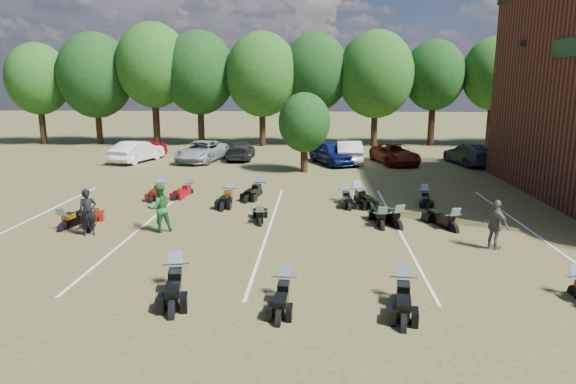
# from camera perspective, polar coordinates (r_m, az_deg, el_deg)

# --- Properties ---
(ground) EXTENTS (160.00, 160.00, 0.00)m
(ground) POSITION_cam_1_polar(r_m,az_deg,el_deg) (17.25, 7.03, -6.83)
(ground) COLOR brown
(ground) RESTS_ON ground
(car_0) EXTENTS (3.25, 4.60, 1.45)m
(car_0) POSITION_cam_1_polar(r_m,az_deg,el_deg) (38.72, -16.01, 4.54)
(car_0) COLOR maroon
(car_0) RESTS_ON ground
(car_1) EXTENTS (2.76, 4.81, 1.50)m
(car_1) POSITION_cam_1_polar(r_m,az_deg,el_deg) (37.69, -16.42, 4.35)
(car_1) COLOR silver
(car_1) RESTS_ON ground
(car_2) EXTENTS (3.35, 5.56, 1.44)m
(car_2) POSITION_cam_1_polar(r_m,az_deg,el_deg) (36.90, -9.57, 4.48)
(car_2) COLOR #969A9E
(car_2) RESTS_ON ground
(car_3) EXTENTS (1.90, 4.46, 1.28)m
(car_3) POSITION_cam_1_polar(r_m,az_deg,el_deg) (37.47, -5.29, 4.59)
(car_3) COLOR black
(car_3) RESTS_ON ground
(car_4) EXTENTS (3.63, 5.03, 1.59)m
(car_4) POSITION_cam_1_polar(r_m,az_deg,el_deg) (35.33, 4.94, 4.39)
(car_4) COLOR #0C1557
(car_4) RESTS_ON ground
(car_5) EXTENTS (1.69, 4.80, 1.58)m
(car_5) POSITION_cam_1_polar(r_m,az_deg,el_deg) (35.90, 6.74, 4.46)
(car_5) COLOR #ACACA7
(car_5) RESTS_ON ground
(car_6) EXTENTS (3.33, 5.25, 1.35)m
(car_6) POSITION_cam_1_polar(r_m,az_deg,el_deg) (36.14, 11.78, 4.15)
(car_6) COLOR #5A1305
(car_6) RESTS_ON ground
(car_7) EXTENTS (2.91, 5.29, 1.45)m
(car_7) POSITION_cam_1_polar(r_m,az_deg,el_deg) (37.18, 19.53, 4.01)
(car_7) COLOR #3B3A40
(car_7) RESTS_ON ground
(person_black) EXTENTS (0.76, 0.66, 1.74)m
(person_black) POSITION_cam_1_polar(r_m,az_deg,el_deg) (20.28, -21.35, -2.12)
(person_black) COLOR black
(person_black) RESTS_ON ground
(person_green) EXTENTS (1.13, 1.07, 1.84)m
(person_green) POSITION_cam_1_polar(r_m,az_deg,el_deg) (19.91, -14.07, -1.74)
(person_green) COLOR #215A28
(person_green) RESTS_ON ground
(person_grey) EXTENTS (0.89, 1.07, 1.71)m
(person_grey) POSITION_cam_1_polar(r_m,az_deg,el_deg) (18.72, 22.07, -3.39)
(person_grey) COLOR #565049
(person_grey) RESTS_ON ground
(motorcycle_2) EXTENTS (1.25, 2.55, 1.36)m
(motorcycle_2) POSITION_cam_1_polar(r_m,az_deg,el_deg) (14.84, -12.24, -10.26)
(motorcycle_2) COLOR black
(motorcycle_2) RESTS_ON ground
(motorcycle_3) EXTENTS (0.72, 2.08, 1.15)m
(motorcycle_3) POSITION_cam_1_polar(r_m,az_deg,el_deg) (13.89, -0.35, -11.57)
(motorcycle_3) COLOR black
(motorcycle_3) RESTS_ON ground
(motorcycle_4) EXTENTS (1.03, 2.34, 1.26)m
(motorcycle_4) POSITION_cam_1_polar(r_m,az_deg,el_deg) (14.08, 12.58, -11.55)
(motorcycle_4) COLOR black
(motorcycle_4) RESTS_ON ground
(motorcycle_5) EXTENTS (0.92, 2.15, 1.16)m
(motorcycle_5) POSITION_cam_1_polar(r_m,az_deg,el_deg) (15.89, 29.31, -10.07)
(motorcycle_5) COLOR black
(motorcycle_5) RESTS_ON ground
(motorcycle_7) EXTENTS (1.38, 2.45, 1.30)m
(motorcycle_7) POSITION_cam_1_polar(r_m,az_deg,el_deg) (21.10, -21.13, -4.01)
(motorcycle_7) COLOR maroon
(motorcycle_7) RESTS_ON ground
(motorcycle_8) EXTENTS (1.08, 2.32, 1.24)m
(motorcycle_8) POSITION_cam_1_polar(r_m,az_deg,el_deg) (21.55, -23.63, -3.89)
(motorcycle_8) COLOR black
(motorcycle_8) RESTS_ON ground
(motorcycle_10) EXTENTS (0.87, 2.10, 1.14)m
(motorcycle_10) POSITION_cam_1_polar(r_m,az_deg,el_deg) (20.46, -3.10, -3.68)
(motorcycle_10) COLOR black
(motorcycle_10) RESTS_ON ground
(motorcycle_11) EXTENTS (0.80, 2.30, 1.27)m
(motorcycle_11) POSITION_cam_1_polar(r_m,az_deg,el_deg) (20.27, 10.37, -4.02)
(motorcycle_11) COLOR black
(motorcycle_11) RESTS_ON ground
(motorcycle_12) EXTENTS (1.49, 2.46, 1.31)m
(motorcycle_12) POSITION_cam_1_polar(r_m,az_deg,el_deg) (20.60, 17.81, -4.16)
(motorcycle_12) COLOR black
(motorcycle_12) RESTS_ON ground
(motorcycle_13) EXTENTS (1.54, 2.53, 1.35)m
(motorcycle_13) POSITION_cam_1_polar(r_m,az_deg,el_deg) (20.43, 12.05, -3.96)
(motorcycle_13) COLOR black
(motorcycle_13) RESTS_ON ground
(motorcycle_14) EXTENTS (0.79, 2.24, 1.23)m
(motorcycle_14) POSITION_cam_1_polar(r_m,az_deg,el_deg) (26.57, -13.96, -0.30)
(motorcycle_14) COLOR #490D0A
(motorcycle_14) RESTS_ON ground
(motorcycle_15) EXTENTS (1.12, 2.09, 1.11)m
(motorcycle_15) POSITION_cam_1_polar(r_m,az_deg,el_deg) (26.42, -10.84, -0.22)
(motorcycle_15) COLOR maroon
(motorcycle_15) RESTS_ON ground
(motorcycle_16) EXTENTS (1.28, 2.46, 1.31)m
(motorcycle_16) POSITION_cam_1_polar(r_m,az_deg,el_deg) (25.80, -3.22, -0.32)
(motorcycle_16) COLOR black
(motorcycle_16) RESTS_ON ground
(motorcycle_17) EXTENTS (0.82, 2.36, 1.30)m
(motorcycle_17) POSITION_cam_1_polar(r_m,az_deg,el_deg) (24.50, -6.47, -1.06)
(motorcycle_17) COLOR black
(motorcycle_17) RESTS_ON ground
(motorcycle_18) EXTENTS (1.41, 2.57, 1.37)m
(motorcycle_18) POSITION_cam_1_polar(r_m,az_deg,el_deg) (24.58, 7.71, -1.05)
(motorcycle_18) COLOR black
(motorcycle_18) RESTS_ON ground
(motorcycle_19) EXTENTS (0.83, 2.18, 1.19)m
(motorcycle_19) POSITION_cam_1_polar(r_m,az_deg,el_deg) (24.47, 6.32, -1.07)
(motorcycle_19) COLOR black
(motorcycle_19) RESTS_ON ground
(motorcycle_20) EXTENTS (0.89, 2.13, 1.15)m
(motorcycle_20) POSITION_cam_1_polar(r_m,az_deg,el_deg) (25.22, 14.87, -1.01)
(motorcycle_20) COLOR black
(motorcycle_20) RESTS_ON ground
(tree_line) EXTENTS (56.00, 6.00, 9.79)m
(tree_line) POSITION_cam_1_polar(r_m,az_deg,el_deg) (45.27, 3.64, 13.13)
(tree_line) COLOR black
(tree_line) RESTS_ON ground
(young_tree_midfield) EXTENTS (3.20, 3.20, 4.70)m
(young_tree_midfield) POSITION_cam_1_polar(r_m,az_deg,el_deg) (31.88, 1.83, 7.73)
(young_tree_midfield) COLOR black
(young_tree_midfield) RESTS_ON ground
(parking_lines) EXTENTS (20.10, 14.00, 0.01)m
(parking_lines) POSITION_cam_1_polar(r_m,az_deg,el_deg) (20.15, -2.06, -3.90)
(parking_lines) COLOR silver
(parking_lines) RESTS_ON ground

